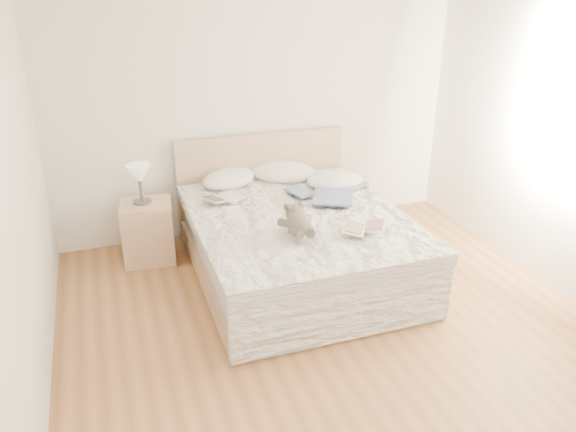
% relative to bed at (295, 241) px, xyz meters
% --- Properties ---
extents(floor, '(4.00, 4.50, 0.00)m').
position_rel_bed_xyz_m(floor, '(0.00, -1.19, -0.31)').
color(floor, brown).
rests_on(floor, ground).
extents(wall_back, '(4.00, 0.02, 2.70)m').
position_rel_bed_xyz_m(wall_back, '(0.00, 1.06, 1.04)').
color(wall_back, white).
rests_on(wall_back, ground).
extents(wall_left, '(0.02, 4.50, 2.70)m').
position_rel_bed_xyz_m(wall_left, '(-2.00, -1.19, 1.04)').
color(wall_left, white).
rests_on(wall_left, ground).
extents(bed, '(1.72, 2.14, 1.00)m').
position_rel_bed_xyz_m(bed, '(0.00, 0.00, 0.00)').
color(bed, tan).
rests_on(bed, floor).
extents(nightstand, '(0.50, 0.45, 0.56)m').
position_rel_bed_xyz_m(nightstand, '(-1.18, 0.66, -0.03)').
color(nightstand, tan).
rests_on(nightstand, floor).
extents(table_lamp, '(0.27, 0.27, 0.36)m').
position_rel_bed_xyz_m(table_lamp, '(-1.20, 0.69, 0.51)').
color(table_lamp, '#49423E').
rests_on(table_lamp, nightstand).
extents(pillow_left, '(0.69, 0.62, 0.17)m').
position_rel_bed_xyz_m(pillow_left, '(-0.37, 0.83, 0.33)').
color(pillow_left, white).
rests_on(pillow_left, bed).
extents(pillow_middle, '(0.78, 0.70, 0.19)m').
position_rel_bed_xyz_m(pillow_middle, '(0.17, 0.84, 0.33)').
color(pillow_middle, white).
rests_on(pillow_middle, bed).
extents(pillow_right, '(0.60, 0.47, 0.16)m').
position_rel_bed_xyz_m(pillow_right, '(0.56, 0.45, 0.33)').
color(pillow_right, white).
rests_on(pillow_right, bed).
extents(blouse, '(0.74, 0.75, 0.02)m').
position_rel_bed_xyz_m(blouse, '(0.42, 0.15, 0.32)').
color(blouse, '#435677').
rests_on(blouse, bed).
extents(photo_book, '(0.38, 0.35, 0.02)m').
position_rel_bed_xyz_m(photo_book, '(-0.54, 0.37, 0.32)').
color(photo_book, silver).
rests_on(photo_book, bed).
extents(childrens_book, '(0.43, 0.39, 0.02)m').
position_rel_bed_xyz_m(childrens_book, '(0.37, -0.57, 0.32)').
color(childrens_book, '#F9EDCB').
rests_on(childrens_book, bed).
extents(teddy_bear, '(0.26, 0.35, 0.18)m').
position_rel_bed_xyz_m(teddy_bear, '(-0.14, -0.50, 0.34)').
color(teddy_bear, brown).
rests_on(teddy_bear, bed).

